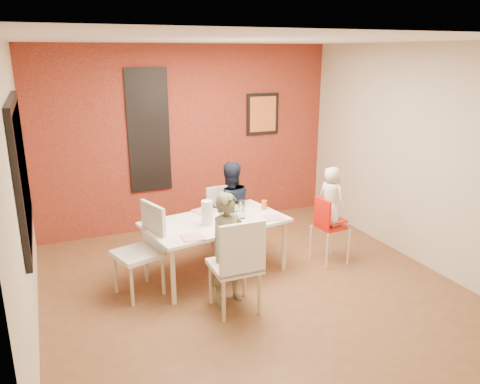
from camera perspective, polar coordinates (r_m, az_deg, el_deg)
name	(u,v)px	position (r m, az deg, el deg)	size (l,w,h in m)	color
ground	(250,286)	(5.48, 1.26, -11.42)	(4.50, 4.50, 0.00)	brown
ceiling	(252,39)	(4.83, 1.47, 18.09)	(4.50, 4.50, 0.02)	white
wall_back	(189,138)	(7.05, -6.29, 6.56)	(4.50, 0.02, 2.70)	beige
wall_front	(396,253)	(3.19, 18.49, -7.04)	(4.50, 0.02, 2.70)	beige
wall_left	(20,197)	(4.57, -25.27, -0.60)	(0.02, 4.50, 2.70)	beige
wall_right	(415,155)	(6.24, 20.57, 4.26)	(0.02, 4.50, 2.70)	beige
brick_accent_wall	(189,138)	(7.03, -6.24, 6.53)	(4.50, 0.02, 2.70)	maroon
picture_window_frame	(21,170)	(4.71, -25.16, 2.43)	(0.05, 1.70, 1.30)	black
picture_window_pane	(23,170)	(4.71, -24.98, 2.45)	(0.02, 1.55, 1.15)	black
glassblock_strip	(149,131)	(6.84, -11.08, 7.32)	(0.55, 0.03, 1.70)	silver
glassblock_surround	(149,131)	(6.84, -11.08, 7.31)	(0.60, 0.03, 1.76)	black
art_print_frame	(263,114)	(7.40, 2.77, 9.48)	(0.54, 0.03, 0.64)	black
art_print_canvas	(263,114)	(7.39, 2.82, 9.46)	(0.44, 0.01, 0.54)	orange
dining_table	(215,225)	(5.54, -3.02, -4.08)	(1.76, 1.17, 0.68)	white
chair_near	(238,262)	(4.72, -0.26, -8.50)	(0.48, 0.48, 1.03)	silver
chair_far	(223,214)	(6.34, -2.08, -2.75)	(0.42, 0.42, 0.84)	white
chair_left	(145,244)	(5.26, -11.55, -6.29)	(0.58, 0.58, 1.00)	silver
high_chair	(328,224)	(5.95, 10.69, -3.86)	(0.39, 0.39, 0.87)	red
child_near	(229,249)	(4.92, -1.40, -6.95)	(0.45, 0.29, 1.22)	#5F5E44
child_far	(230,209)	(6.08, -1.24, -2.06)	(0.61, 0.47, 1.25)	black
toddler	(331,196)	(5.85, 11.03, -0.52)	(0.36, 0.24, 0.74)	silver
plate_near_left	(193,237)	(5.04, -5.79, -5.52)	(0.22, 0.22, 0.01)	white
plate_far_mid	(204,211)	(5.84, -4.44, -2.31)	(0.24, 0.24, 0.01)	white
plate_near_right	(274,218)	(5.60, 4.17, -3.16)	(0.21, 0.21, 0.01)	white
plate_far_left	(154,225)	(5.45, -10.46, -3.97)	(0.24, 0.24, 0.01)	white
salad_bowl_a	(227,221)	(5.42, -1.65, -3.57)	(0.20, 0.20, 0.05)	white
salad_bowl_b	(235,208)	(5.86, -0.63, -2.00)	(0.20, 0.20, 0.05)	white
wine_bottle	(231,205)	(5.58, -1.15, -1.64)	(0.08, 0.08, 0.29)	black
wine_glass_a	(223,218)	(5.33, -2.09, -3.14)	(0.07, 0.07, 0.19)	silver
wine_glass_b	(242,209)	(5.55, 0.24, -2.14)	(0.08, 0.08, 0.22)	silver
paper_towel_roll	(207,213)	(5.35, -4.03, -2.56)	(0.13, 0.13, 0.29)	silver
condiment_red	(227,213)	(5.52, -1.55, -2.63)	(0.04, 0.04, 0.15)	red
condiment_green	(231,212)	(5.61, -1.12, -2.41)	(0.03, 0.03, 0.14)	#336E24
condiment_brown	(221,213)	(5.53, -2.34, -2.62)	(0.04, 0.04, 0.15)	brown
sippy_cup	(264,205)	(5.88, 2.97, -1.58)	(0.07, 0.07, 0.12)	#D65B17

